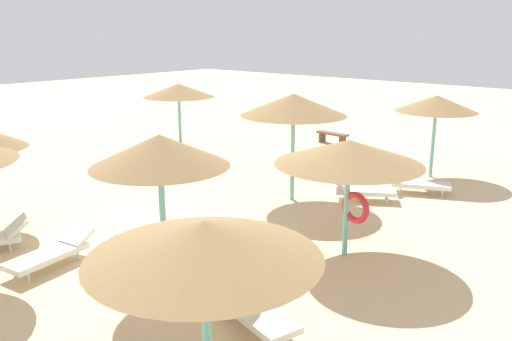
% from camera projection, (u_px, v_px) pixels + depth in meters
% --- Properties ---
extents(ground_plane, '(80.00, 80.00, 0.00)m').
position_uv_depth(ground_plane, '(170.00, 247.00, 12.01)').
color(ground_plane, beige).
extents(parasol_2, '(2.64, 2.64, 2.74)m').
position_uv_depth(parasol_2, '(436.00, 104.00, 17.15)').
color(parasol_2, '#6BC6BC').
rests_on(parasol_2, ground).
extents(parasol_3, '(2.57, 2.57, 2.97)m').
position_uv_depth(parasol_3, '(160.00, 151.00, 9.55)').
color(parasol_3, '#6BC6BC').
rests_on(parasol_3, ground).
extents(parasol_4, '(3.00, 3.00, 3.08)m').
position_uv_depth(parasol_4, '(293.00, 105.00, 14.67)').
color(parasol_4, '#6BC6BC').
rests_on(parasol_4, ground).
extents(parasol_6, '(3.14, 3.14, 2.58)m').
position_uv_depth(parasol_6, '(349.00, 153.00, 10.99)').
color(parasol_6, '#6BC6BC').
rests_on(parasol_6, ground).
extents(parasol_7, '(3.03, 3.03, 2.51)m').
position_uv_depth(parasol_7, '(204.00, 240.00, 6.56)').
color(parasol_7, '#6BC6BC').
rests_on(parasol_7, ground).
extents(parasol_9, '(2.73, 2.73, 2.80)m').
position_uv_depth(parasol_9, '(179.00, 91.00, 20.21)').
color(parasol_9, '#6BC6BC').
rests_on(parasol_9, ground).
extents(lounger_1, '(0.93, 1.99, 0.62)m').
position_uv_depth(lounger_1, '(52.00, 252.00, 10.97)').
color(lounger_1, silver).
rests_on(lounger_1, ground).
extents(lounger_2, '(1.94, 1.37, 0.80)m').
position_uv_depth(lounger_2, '(416.00, 183.00, 15.90)').
color(lounger_2, silver).
rests_on(lounger_2, ground).
extents(lounger_3, '(1.95, 1.07, 0.81)m').
position_uv_depth(lounger_3, '(251.00, 307.00, 8.77)').
color(lounger_3, silver).
rests_on(lounger_3, ground).
extents(lounger_4, '(1.93, 1.54, 0.75)m').
position_uv_depth(lounger_4, '(361.00, 190.00, 15.22)').
color(lounger_4, silver).
rests_on(lounger_4, ground).
extents(bench_1, '(1.53, 0.53, 0.49)m').
position_uv_depth(bench_1, '(332.00, 136.00, 22.78)').
color(bench_1, brown).
rests_on(bench_1, ground).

